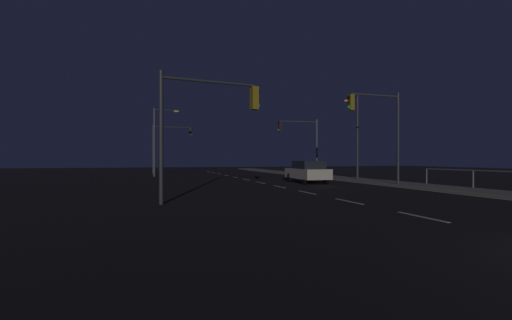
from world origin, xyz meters
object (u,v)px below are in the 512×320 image
Objects in this scene: traffic_light_near_left at (170,139)px; street_lamp_across_street at (159,135)px; street_lamp_corner at (355,128)px; traffic_light_near_right at (378,119)px; car at (307,171)px; traffic_light_far_left at (300,136)px; traffic_light_mid_left at (208,112)px.

traffic_light_near_left is 0.85× the size of street_lamp_across_street.
street_lamp_corner reaches higher than traffic_light_near_left.
traffic_light_near_right is at bearing -53.51° from street_lamp_across_street.
traffic_light_near_left reaches higher than car.
traffic_light_near_left is at bearing 115.30° from traffic_light_near_right.
traffic_light_near_left reaches higher than traffic_light_far_left.
street_lamp_corner reaches higher than traffic_light_near_right.
traffic_light_mid_left is at bearing -132.56° from car.
car is 16.54m from street_lamp_across_street.
street_lamp_corner is at bearing 39.49° from traffic_light_mid_left.
traffic_light_mid_left is at bearing -90.08° from traffic_light_near_left.
traffic_light_near_right is at bearing -57.61° from car.
street_lamp_across_street reaches higher than traffic_light_near_left.
street_lamp_across_street is at bearing -101.98° from traffic_light_near_left.
traffic_light_near_right is at bearing -110.57° from street_lamp_corner.
car is 0.67× the size of street_lamp_corner.
traffic_light_mid_left is (-11.30, -5.00, -0.62)m from traffic_light_near_right.
street_lamp_across_street reaches higher than car.
street_lamp_corner is 18.54m from street_lamp_across_street.
traffic_light_near_left is at bearing 78.02° from street_lamp_across_street.
street_lamp_corner is (2.34, 6.24, 0.04)m from traffic_light_near_right.
traffic_light_far_left reaches higher than traffic_light_mid_left.
street_lamp_across_street is (-1.42, -6.68, 0.06)m from traffic_light_near_left.
street_lamp_across_street reaches higher than traffic_light_near_right.
traffic_light_far_left is 13.70m from street_lamp_across_street.
car is at bearing -52.22° from street_lamp_across_street.
street_lamp_across_street is (-1.37, 22.13, 0.55)m from traffic_light_mid_left.
traffic_light_near_right is (2.74, -4.32, 3.35)m from car.
car is 0.84× the size of traffic_light_far_left.
traffic_light_near_right is 21.31m from street_lamp_across_street.
street_lamp_corner is (5.08, 1.92, 3.39)m from car.
traffic_light_far_left is 0.79× the size of street_lamp_corner.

